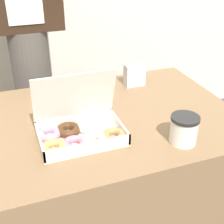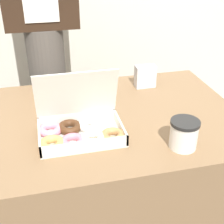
# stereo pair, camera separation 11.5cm
# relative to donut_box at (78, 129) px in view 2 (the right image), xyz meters

# --- Properties ---
(table) EXTENTS (1.16, 0.81, 0.75)m
(table) POSITION_rel_donut_box_xyz_m (0.14, 0.13, -0.41)
(table) COLOR brown
(table) RESTS_ON ground_plane
(donut_box) EXTENTS (0.36, 0.23, 0.25)m
(donut_box) POSITION_rel_donut_box_xyz_m (0.00, 0.00, 0.00)
(donut_box) COLOR silver
(donut_box) RESTS_ON table
(coffee_cup) EXTENTS (0.11, 0.11, 0.11)m
(coffee_cup) POSITION_rel_donut_box_xyz_m (0.36, -0.15, 0.02)
(coffee_cup) COLOR silver
(coffee_cup) RESTS_ON table
(napkin_holder) EXTENTS (0.10, 0.05, 0.11)m
(napkin_holder) POSITION_rel_donut_box_xyz_m (0.40, 0.38, 0.02)
(napkin_holder) COLOR silver
(napkin_holder) RESTS_ON table
(person_customer) EXTENTS (0.39, 0.22, 1.80)m
(person_customer) POSITION_rel_donut_box_xyz_m (-0.08, 0.77, 0.20)
(person_customer) COLOR #4C4742
(person_customer) RESTS_ON ground_plane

